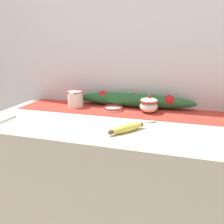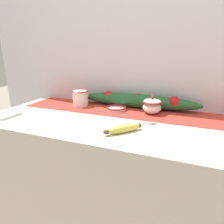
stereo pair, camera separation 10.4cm
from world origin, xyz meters
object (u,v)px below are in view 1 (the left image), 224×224
at_px(small_dish, 113,108).
at_px(spoon, 151,122).
at_px(sugar_bowl, 149,105).
at_px(banana, 126,128).
at_px(cream_pitcher, 75,98).

distance_m(small_dish, spoon, 0.29).
relative_size(sugar_bowl, banana, 0.69).
relative_size(sugar_bowl, spoon, 0.75).
distance_m(cream_pitcher, spoon, 0.53).
xyz_separation_m(sugar_bowl, spoon, (0.03, -0.17, -0.04)).
distance_m(sugar_bowl, small_dish, 0.22).
bearing_deg(spoon, cream_pitcher, 138.25).
bearing_deg(small_dish, spoon, -33.43).
height_order(small_dish, banana, banana).
height_order(cream_pitcher, spoon, cream_pitcher).
relative_size(cream_pitcher, spoon, 0.84).
distance_m(small_dish, banana, 0.35).
height_order(cream_pitcher, small_dish, cream_pitcher).
relative_size(small_dish, banana, 0.79).
relative_size(banana, spoon, 1.08).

